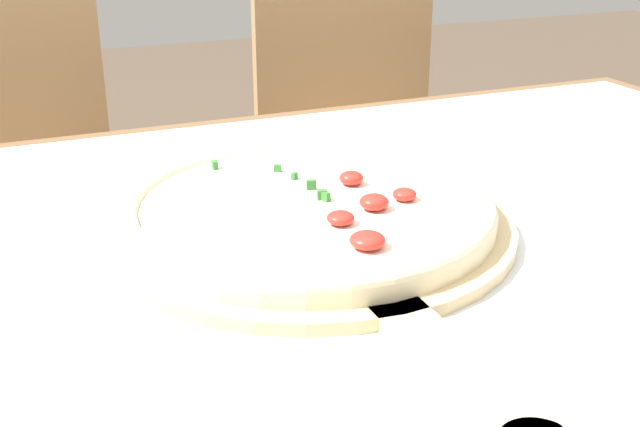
% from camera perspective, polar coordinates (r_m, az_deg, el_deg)
% --- Properties ---
extents(dining_table, '(1.39, 1.04, 0.72)m').
position_cam_1_polar(dining_table, '(0.79, 5.32, -8.97)').
color(dining_table, brown).
rests_on(dining_table, ground_plane).
extents(towel_cloth, '(1.31, 0.96, 0.00)m').
position_cam_1_polar(towel_cloth, '(0.75, 5.57, -2.94)').
color(towel_cloth, silver).
rests_on(towel_cloth, dining_table).
extents(pizza_peel, '(0.40, 0.59, 0.01)m').
position_cam_1_polar(pizza_peel, '(0.77, -0.33, -1.35)').
color(pizza_peel, '#D6B784').
rests_on(pizza_peel, towel_cloth).
extents(pizza, '(0.36, 0.36, 0.03)m').
position_cam_1_polar(pizza, '(0.78, -0.81, 0.42)').
color(pizza, beige).
rests_on(pizza, pizza_peel).
extents(chair_left, '(0.42, 0.42, 0.89)m').
position_cam_1_polar(chair_left, '(1.53, -20.81, 0.86)').
color(chair_left, tan).
rests_on(chair_left, ground_plane).
extents(chair_right, '(0.44, 0.44, 0.89)m').
position_cam_1_polar(chair_right, '(1.67, 2.57, 4.16)').
color(chair_right, tan).
rests_on(chair_right, ground_plane).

